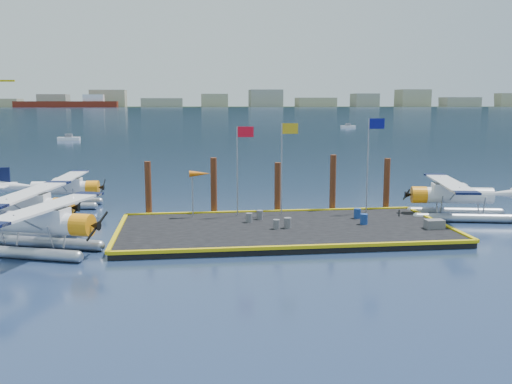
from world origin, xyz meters
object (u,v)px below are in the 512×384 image
Objects in this scene: drum_3 at (276,224)px; drum_5 at (260,215)px; drum_0 at (249,218)px; drum_4 at (357,213)px; seaplane_a at (41,226)px; drum_2 at (364,219)px; piling_4 at (387,186)px; piling_3 at (333,185)px; drum_1 at (288,223)px; piling_1 at (214,188)px; seaplane_c at (63,190)px; flagpole_blue at (371,151)px; seaplane_b at (23,210)px; flagpole_red at (240,157)px; flagpole_yellow at (285,155)px; piling_0 at (148,190)px; piling_2 at (278,189)px; seaplane_d at (454,198)px; windsock at (199,175)px.

drum_3 is 3.02m from drum_5.
drum_4 reaches higher than drum_0.
seaplane_a is 14.59× the size of drum_2.
piling_3 is at bearing 180.00° from piling_4.
piling_1 reaches higher than drum_1.
seaplane_a is at bearing 9.85° from seaplane_c.
seaplane_a is 13.38m from drum_3.
flagpole_blue reaches higher than drum_4.
seaplane_b reaches higher than seaplane_c.
seaplane_c is at bearing 167.49° from piling_4.
flagpole_red is at bearing 65.30° from seaplane_c.
flagpole_yellow is (-4.58, 1.86, 3.79)m from drum_4.
piling_0 reaches higher than piling_2.
piling_3 reaches higher than seaplane_c.
flagpole_red is 0.92× the size of flagpole_blue.
flagpole_yellow reaches higher than flagpole_red.
flagpole_blue is at bearing 92.02° from seaplane_d.
drum_4 is 6.47m from drum_5.
seaplane_d is at bearing -4.96° from flagpole_yellow.
seaplane_a is 1.55× the size of flagpole_yellow.
piling_0 reaches higher than drum_1.
drum_4 is at bearing -14.08° from piling_0.
flagpole_blue is at bearing -0.00° from flagpole_yellow.
flagpole_yellow is 1.44× the size of piling_3.
drum_4 is at bearing 70.22° from seaplane_c.
flagpole_red is at bearing 180.00° from flagpole_yellow.
flagpole_red is at bearing 98.14° from drum_0.
seaplane_a is 1.48× the size of flagpole_blue.
drum_1 is at bearing -39.02° from windsock.
flagpole_red is at bearing 109.61° from seaplane_b.
windsock is 9.72m from piling_3.
flagpole_red reaches higher than seaplane_d.
piling_0 is at bearing 180.00° from piling_2.
seaplane_c is at bearing 86.17° from seaplane_d.
drum_3 is 0.15× the size of piling_2.
piling_4 reaches higher than seaplane_b.
seaplane_c is at bearing 146.07° from windsock.
windsock is at bearing 149.13° from seaplane_a.
drum_4 is 0.17× the size of piling_2.
drum_5 reaches higher than drum_3.
seaplane_c is 28.75m from seaplane_d.
piling_4 reaches higher than seaplane_d.
flagpole_red is (-14.71, 1.02, 2.91)m from seaplane_d.
drum_2 is 0.16× the size of piling_0.
drum_4 is at bearing -77.20° from piling_3.
drum_2 is (-7.29, -2.71, -0.76)m from seaplane_d.
piling_1 is at bearing 161.21° from flagpole_yellow.
drum_2 is (20.37, -10.59, -0.63)m from seaplane_c.
flagpole_red is at bearing 153.35° from drum_2.
flagpole_blue reaches higher than drum_3.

